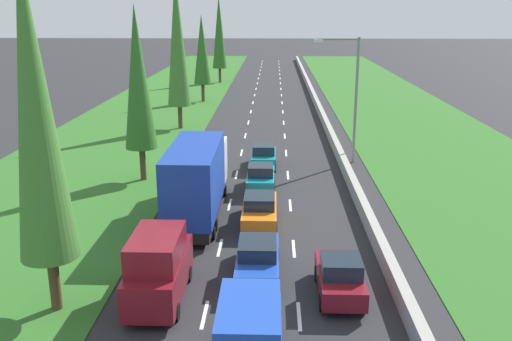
{
  "coord_description": "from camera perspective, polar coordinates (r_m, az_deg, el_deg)",
  "views": [
    {
      "loc": [
        0.74,
        -3.16,
        10.92
      ],
      "look_at": [
        -0.35,
        30.91,
        0.93
      ],
      "focal_mm": 38.97,
      "sensor_mm": 36.0,
      "label": 1
    }
  ],
  "objects": [
    {
      "name": "ground_plane",
      "position": [
        64.1,
        1.15,
        6.52
      ],
      "size": [
        300.0,
        300.0,
        0.0
      ],
      "primitive_type": "plane",
      "color": "#28282B",
      "rests_on": "ground"
    },
    {
      "name": "grass_verge_right",
      "position": [
        65.52,
        13.88,
        6.29
      ],
      "size": [
        14.0,
        140.0,
        0.04
      ],
      "primitive_type": "cube",
      "color": "#2D6623",
      "rests_on": "ground"
    },
    {
      "name": "street_light_mast",
      "position": [
        40.4,
        9.78,
        8.01
      ],
      "size": [
        3.2,
        0.28,
        9.0
      ],
      "color": "gray",
      "rests_on": "ground"
    },
    {
      "name": "median_barrier",
      "position": [
        64.22,
        6.28,
        6.83
      ],
      "size": [
        0.44,
        120.0,
        0.85
      ],
      "primitive_type": "cube",
      "color": "#9E9B93",
      "rests_on": "ground"
    },
    {
      "name": "poplar_tree_second",
      "position": [
        36.09,
        -12.03,
        9.22
      ],
      "size": [
        2.08,
        2.08,
        11.24
      ],
      "color": "#4C3823",
      "rests_on": "ground"
    },
    {
      "name": "orange_sedan_centre_lane",
      "position": [
        29.06,
        0.38,
        -4.02
      ],
      "size": [
        1.82,
        4.5,
        1.64
      ],
      "color": "orange",
      "rests_on": "ground"
    },
    {
      "name": "teal_hatchback_centre_lane_fifth",
      "position": [
        39.31,
        0.8,
        1.47
      ],
      "size": [
        1.74,
        3.9,
        1.72
      ],
      "color": "teal",
      "rests_on": "ground"
    },
    {
      "name": "teal_hatchback_centre_lane",
      "position": [
        34.33,
        0.49,
        -0.74
      ],
      "size": [
        1.74,
        3.9,
        1.72
      ],
      "color": "teal",
      "rests_on": "ground"
    },
    {
      "name": "poplar_tree_fifth",
      "position": [
        85.23,
        -3.8,
        13.97
      ],
      "size": [
        2.12,
        2.12,
        12.8
      ],
      "color": "#4C3823",
      "rests_on": "ground"
    },
    {
      "name": "poplar_tree_third",
      "position": [
        51.96,
        -8.09,
        13.07
      ],
      "size": [
        2.15,
        2.15,
        14.1
      ],
      "color": "#4C3823",
      "rests_on": "ground"
    },
    {
      "name": "blue_sedan_centre_lane",
      "position": [
        23.61,
        0.19,
        -9.01
      ],
      "size": [
        1.82,
        4.5,
        1.64
      ],
      "color": "#1E47B7",
      "rests_on": "ground"
    },
    {
      "name": "maroon_hatchback_right_lane",
      "position": [
        22.33,
        8.59,
        -10.71
      ],
      "size": [
        1.74,
        3.9,
        1.72
      ],
      "color": "maroon",
      "rests_on": "ground"
    },
    {
      "name": "poplar_tree_nearest",
      "position": [
        20.37,
        -21.74,
        5.9
      ],
      "size": [
        2.13,
        2.13,
        13.17
      ],
      "color": "#4C3823",
      "rests_on": "ground"
    },
    {
      "name": "maroon_van_left_lane",
      "position": [
        21.87,
        -9.98,
        -9.74
      ],
      "size": [
        1.96,
        4.9,
        2.82
      ],
      "color": "maroon",
      "rests_on": "ground"
    },
    {
      "name": "grass_verge_left",
      "position": [
        65.48,
        -10.06,
        6.5
      ],
      "size": [
        14.0,
        140.0,
        0.04
      ],
      "primitive_type": "cube",
      "color": "#2D6623",
      "rests_on": "ground"
    },
    {
      "name": "blue_box_truck_left_lane",
      "position": [
        29.82,
        -6.03,
        -0.8
      ],
      "size": [
        2.46,
        9.4,
        4.18
      ],
      "color": "black",
      "rests_on": "ground"
    },
    {
      "name": "poplar_tree_fourth",
      "position": [
        67.53,
        -5.57,
        12.23
      ],
      "size": [
        2.06,
        2.06,
        10.25
      ],
      "color": "#4C3823",
      "rests_on": "ground"
    },
    {
      "name": "lane_markings",
      "position": [
        64.1,
        1.15,
        6.53
      ],
      "size": [
        3.64,
        116.0,
        0.01
      ],
      "color": "white",
      "rests_on": "ground"
    }
  ]
}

